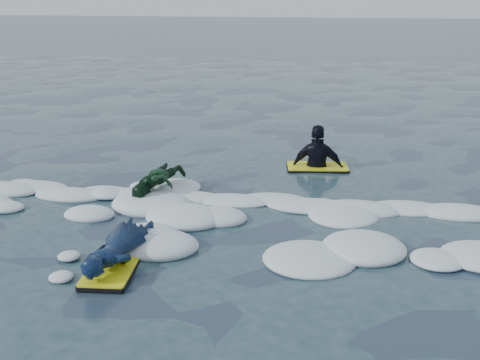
# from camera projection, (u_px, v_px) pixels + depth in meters

# --- Properties ---
(ground) EXTENTS (120.00, 120.00, 0.00)m
(ground) POSITION_uv_depth(u_px,v_px,m) (213.00, 241.00, 8.17)
(ground) COLOR #162634
(ground) RESTS_ON ground
(foam_band) EXTENTS (12.00, 3.10, 0.30)m
(foam_band) POSITION_uv_depth(u_px,v_px,m) (226.00, 214.00, 9.14)
(foam_band) COLOR white
(foam_band) RESTS_ON ground
(prone_woman_unit) EXTENTS (0.70, 1.60, 0.40)m
(prone_woman_unit) POSITION_uv_depth(u_px,v_px,m) (117.00, 250.00, 7.40)
(prone_woman_unit) COLOR black
(prone_woman_unit) RESTS_ON ground
(prone_child_unit) EXTENTS (0.90, 1.34, 0.48)m
(prone_child_unit) POSITION_uv_depth(u_px,v_px,m) (158.00, 184.00, 9.72)
(prone_child_unit) COLOR black
(prone_child_unit) RESTS_ON ground
(waiting_rider_unit) EXTENTS (1.21, 0.76, 1.71)m
(waiting_rider_unit) POSITION_uv_depth(u_px,v_px,m) (317.00, 170.00, 11.29)
(waiting_rider_unit) COLOR black
(waiting_rider_unit) RESTS_ON ground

